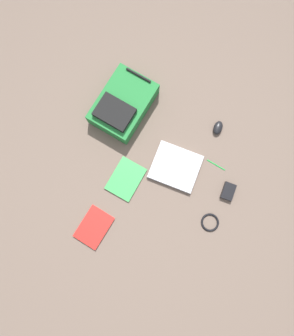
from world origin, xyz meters
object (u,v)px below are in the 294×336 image
at_px(backpack, 123,105).
at_px(power_brick, 228,191).
at_px(laptop, 176,167).
at_px(computer_mouse, 218,128).
at_px(book_red, 126,179).
at_px(book_manual, 94,227).
at_px(pen_black, 216,165).
at_px(cable_coil, 210,222).

distance_m(backpack, power_brick, 0.94).
height_order(backpack, power_brick, backpack).
xyz_separation_m(backpack, laptop, (0.48, -0.30, -0.05)).
bearing_deg(computer_mouse, book_red, -130.89).
xyz_separation_m(book_manual, pen_black, (0.67, 0.66, -0.00)).
bearing_deg(book_red, book_manual, -105.14).
distance_m(laptop, pen_black, 0.28).
bearing_deg(power_brick, cable_coil, -104.20).
xyz_separation_m(laptop, pen_black, (0.27, 0.10, -0.01)).
height_order(power_brick, pen_black, power_brick).
bearing_deg(laptop, book_red, -148.84).
relative_size(backpack, pen_black, 3.67).
height_order(cable_coil, power_brick, power_brick).
xyz_separation_m(backpack, book_manual, (0.08, -0.85, -0.06)).
xyz_separation_m(laptop, power_brick, (0.39, -0.05, 0.00)).
distance_m(laptop, cable_coil, 0.44).
bearing_deg(book_manual, cable_coil, 19.88).
height_order(laptop, computer_mouse, computer_mouse).
relative_size(backpack, computer_mouse, 5.08).
height_order(backpack, computer_mouse, backpack).
height_order(laptop, cable_coil, laptop).
height_order(book_red, pen_black, book_red).
relative_size(laptop, book_red, 1.15).
xyz_separation_m(power_brick, pen_black, (-0.12, 0.15, -0.01)).
relative_size(power_brick, pen_black, 0.83).
bearing_deg(book_red, computer_mouse, 46.84).
height_order(laptop, book_manual, laptop).
bearing_deg(backpack, computer_mouse, 4.95).
xyz_separation_m(cable_coil, pen_black, (-0.06, 0.39, -0.00)).
bearing_deg(backpack, power_brick, -21.97).
xyz_separation_m(book_red, power_brick, (0.69, 0.13, 0.01)).
distance_m(laptop, book_manual, 0.69).
bearing_deg(book_red, power_brick, 10.60).
distance_m(book_red, pen_black, 0.64).
bearing_deg(cable_coil, book_red, 170.36).
relative_size(book_red, computer_mouse, 2.89).
distance_m(laptop, computer_mouse, 0.41).
bearing_deg(computer_mouse, power_brick, -63.18).
bearing_deg(laptop, pen_black, 20.84).
xyz_separation_m(book_red, pen_black, (0.57, 0.28, -0.00)).
bearing_deg(power_brick, pen_black, 128.98).
bearing_deg(power_brick, backpack, 158.03).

